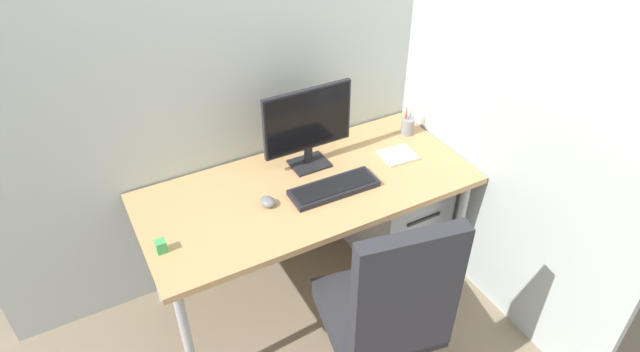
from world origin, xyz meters
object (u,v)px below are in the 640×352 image
(office_chair, at_px, (388,309))
(keyboard, at_px, (334,188))
(filing_cabinet, at_px, (393,208))
(monitor, at_px, (308,124))
(mouse, at_px, (267,202))
(notebook, at_px, (398,155))
(desk_clamp_accessory, at_px, (161,246))
(pen_holder, at_px, (407,126))

(office_chair, height_order, keyboard, office_chair)
(office_chair, bearing_deg, filing_cabinet, 53.02)
(monitor, bearing_deg, mouse, -147.42)
(filing_cabinet, relative_size, monitor, 1.31)
(office_chair, distance_m, filing_cabinet, 0.99)
(monitor, xyz_separation_m, notebook, (0.44, -0.16, -0.23))
(office_chair, distance_m, monitor, 0.97)
(desk_clamp_accessory, bearing_deg, keyboard, 1.02)
(office_chair, relative_size, filing_cabinet, 1.77)
(keyboard, bearing_deg, monitor, 91.11)
(monitor, height_order, pen_holder, monitor)
(keyboard, height_order, pen_holder, pen_holder)
(filing_cabinet, height_order, monitor, monitor)
(monitor, relative_size, pen_holder, 2.77)
(monitor, relative_size, desk_clamp_accessory, 8.25)
(keyboard, bearing_deg, office_chair, -98.27)
(office_chair, relative_size, keyboard, 2.47)
(keyboard, relative_size, mouse, 5.38)
(monitor, bearing_deg, office_chair, -95.54)
(mouse, bearing_deg, desk_clamp_accessory, 174.61)
(monitor, relative_size, notebook, 2.64)
(office_chair, bearing_deg, monitor, 84.46)
(desk_clamp_accessory, bearing_deg, notebook, 4.88)
(notebook, bearing_deg, filing_cabinet, 51.44)
(office_chair, relative_size, desk_clamp_accessory, 19.07)
(keyboard, bearing_deg, notebook, 12.14)
(pen_holder, distance_m, notebook, 0.24)
(office_chair, relative_size, pen_holder, 6.40)
(office_chair, height_order, mouse, office_chair)
(office_chair, bearing_deg, mouse, 109.48)
(pen_holder, relative_size, notebook, 0.95)
(mouse, height_order, notebook, mouse)
(pen_holder, relative_size, desk_clamp_accessory, 2.98)
(office_chair, xyz_separation_m, mouse, (-0.24, 0.67, 0.19))
(filing_cabinet, relative_size, pen_holder, 3.62)
(office_chair, relative_size, monitor, 2.31)
(filing_cabinet, xyz_separation_m, pen_holder, (0.13, 0.11, 0.46))
(monitor, xyz_separation_m, pen_holder, (0.62, -0.00, -0.19))
(mouse, relative_size, desk_clamp_accessory, 1.43)
(pen_holder, xyz_separation_m, notebook, (-0.18, -0.16, -0.04))
(notebook, bearing_deg, desk_clamp_accessory, -171.23)
(desk_clamp_accessory, bearing_deg, filing_cabinet, 6.90)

